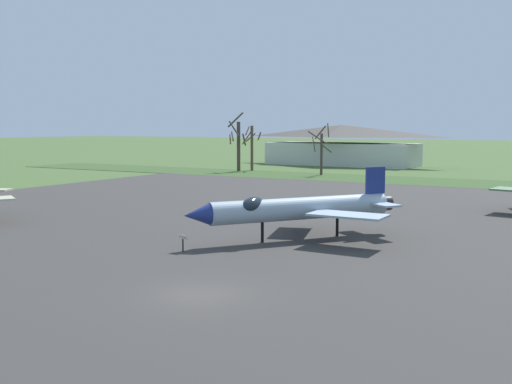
# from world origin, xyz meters

# --- Properties ---
(ground_plane) EXTENTS (600.00, 600.00, 0.00)m
(ground_plane) POSITION_xyz_m (0.00, 0.00, 0.00)
(ground_plane) COLOR #425B2D
(asphalt_apron) EXTENTS (83.87, 63.35, 0.05)m
(asphalt_apron) POSITION_xyz_m (0.00, 19.01, 0.03)
(asphalt_apron) COLOR #383533
(asphalt_apron) RESTS_ON ground
(grass_verge_strip) EXTENTS (143.87, 12.00, 0.06)m
(grass_verge_strip) POSITION_xyz_m (0.00, 56.68, 0.03)
(grass_verge_strip) COLOR #354F26
(grass_verge_strip) RESTS_ON ground
(jet_fighter_front_right) EXTENTS (10.49, 12.54, 4.40)m
(jet_fighter_front_right) POSITION_xyz_m (-1.70, 12.93, 2.01)
(jet_fighter_front_right) COLOR #8EA3B2
(jet_fighter_front_right) RESTS_ON ground
(info_placard_front_right) EXTENTS (0.66, 0.35, 1.02)m
(info_placard_front_right) POSITION_xyz_m (-5.69, 6.60, 0.67)
(info_placard_front_right) COLOR black
(info_placard_front_right) RESTS_ON ground
(bare_tree_far_left) EXTENTS (3.17, 3.78, 9.26)m
(bare_tree_far_left) POSITION_xyz_m (-34.23, 59.73, 4.50)
(bare_tree_far_left) COLOR #42382D
(bare_tree_far_left) RESTS_ON ground
(bare_tree_left_of_center) EXTENTS (3.28, 2.72, 7.12)m
(bare_tree_left_of_center) POSITION_xyz_m (-32.99, 61.97, 4.00)
(bare_tree_left_of_center) COLOR brown
(bare_tree_left_of_center) RESTS_ON ground
(bare_tree_center) EXTENTS (3.13, 2.87, 7.49)m
(bare_tree_center) POSITION_xyz_m (-20.01, 59.26, 3.76)
(bare_tree_center) COLOR #42382D
(bare_tree_center) RESTS_ON ground
(visitor_building) EXTENTS (28.62, 11.81, 7.28)m
(visitor_building) POSITION_xyz_m (-25.89, 82.31, 3.58)
(visitor_building) COLOR beige
(visitor_building) RESTS_ON ground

